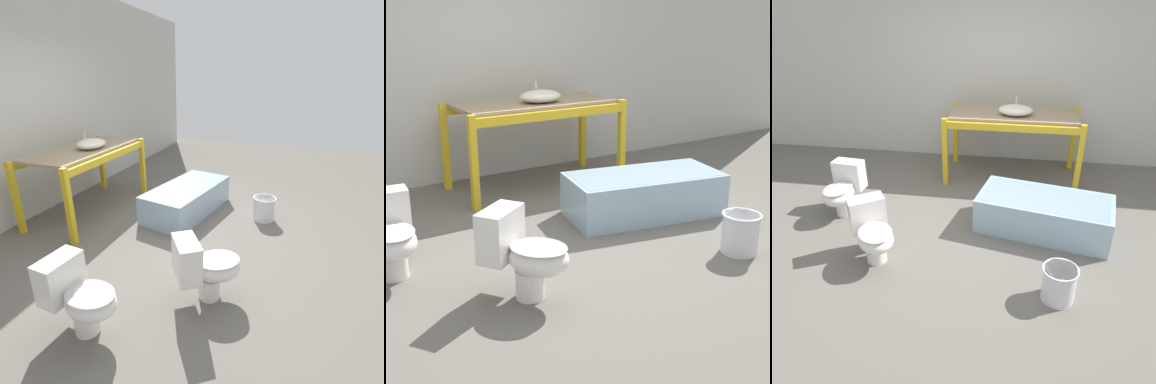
# 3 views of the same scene
# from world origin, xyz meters

# --- Properties ---
(ground_plane) EXTENTS (12.00, 12.00, 0.00)m
(ground_plane) POSITION_xyz_m (0.00, 0.00, 0.00)
(ground_plane) COLOR #666059
(warehouse_wall_rear) EXTENTS (10.80, 0.08, 3.20)m
(warehouse_wall_rear) POSITION_xyz_m (0.00, 2.22, 1.60)
(warehouse_wall_rear) COLOR beige
(warehouse_wall_rear) RESTS_ON ground_plane
(shelving_rack) EXTENTS (1.84, 0.88, 0.94)m
(shelving_rack) POSITION_xyz_m (0.41, 1.53, 0.81)
(shelving_rack) COLOR gold
(shelving_rack) RESTS_ON ground_plane
(sink_basin) EXTENTS (0.46, 0.35, 0.22)m
(sink_basin) POSITION_xyz_m (0.43, 1.42, 1.01)
(sink_basin) COLOR silver
(sink_basin) RESTS_ON shelving_rack
(bathtub_main) EXTENTS (1.56, 0.96, 0.41)m
(bathtub_main) POSITION_xyz_m (0.84, 0.16, 0.23)
(bathtub_main) COLOR #99B7CC
(bathtub_main) RESTS_ON ground_plane
(toilet_near) EXTENTS (0.62, 0.68, 0.61)m
(toilet_near) POSITION_xyz_m (-0.85, -0.64, 0.33)
(toilet_near) COLOR white
(toilet_near) RESTS_ON ground_plane
(toilet_far) EXTENTS (0.40, 0.62, 0.61)m
(toilet_far) POSITION_xyz_m (-1.52, 0.16, 0.33)
(toilet_far) COLOR white
(toilet_far) RESTS_ON ground_plane
(bucket_white) EXTENTS (0.31, 0.31, 0.33)m
(bucket_white) POSITION_xyz_m (0.94, -0.94, 0.17)
(bucket_white) COLOR silver
(bucket_white) RESTS_ON ground_plane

